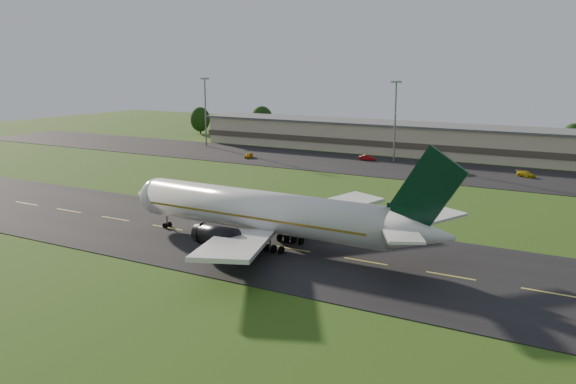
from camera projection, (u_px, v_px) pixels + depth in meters
The scene contains 12 objects.
ground at pixel (167, 228), 98.01m from camera, with size 360.00×360.00×0.00m, color #264210.
taxiway at pixel (167, 228), 98.00m from camera, with size 220.00×30.00×0.10m, color black.
apron at pixel (363, 164), 158.55m from camera, with size 260.00×30.00×0.10m, color black.
airliner at pixel (267, 213), 87.92m from camera, with size 51.24×42.18×15.57m.
terminal at pixel (421, 140), 174.88m from camera, with size 145.00×16.00×8.40m.
light_mast_west at pixel (205, 104), 190.41m from camera, with size 2.40×1.20×20.35m.
light_mast_centre at pixel (395, 112), 160.23m from camera, with size 2.40×1.20×20.35m.
tree_line at pixel (507, 136), 172.90m from camera, with size 197.34×9.07×10.54m.
service_vehicle_a at pixel (249, 155), 169.07m from camera, with size 1.53×3.80×1.30m, color gold.
service_vehicle_b at pixel (367, 158), 164.87m from camera, with size 1.39×3.99×1.32m, color #9A0A0D.
service_vehicle_c at pixel (461, 172), 144.00m from camera, with size 1.99×4.31×1.20m, color silver.
service_vehicle_d at pixel (526, 174), 140.91m from camera, with size 1.77×4.34×1.26m, color #C4AB0B.
Camera 1 is at (64.59, -71.99, 24.98)m, focal length 40.00 mm.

